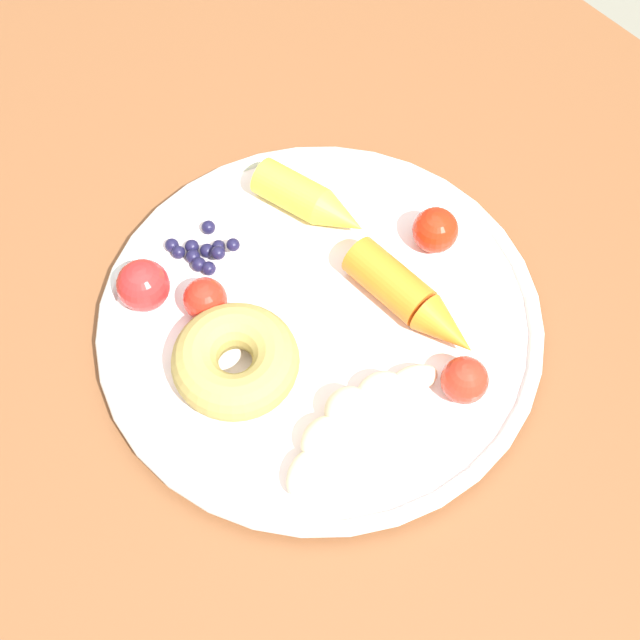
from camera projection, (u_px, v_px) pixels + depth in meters
name	position (u px, v px, depth m)	size (l,w,h in m)	color
ground_plane	(302.00, 605.00, 1.34)	(6.00, 6.00, 0.00)	gray
dining_table	(289.00, 418.00, 0.79)	(1.12, 0.97, 0.71)	brown
plate	(320.00, 322.00, 0.74)	(0.35, 0.35, 0.02)	silver
banana	(352.00, 414.00, 0.68)	(0.05, 0.15, 0.03)	beige
carrot_orange	(414.00, 302.00, 0.73)	(0.12, 0.04, 0.03)	orange
carrot_yellow	(311.00, 202.00, 0.78)	(0.10, 0.06, 0.03)	yellow
donut	(235.00, 361.00, 0.70)	(0.10, 0.10, 0.04)	#A89249
blueberry_pile	(202.00, 251.00, 0.76)	(0.05, 0.05, 0.02)	#191638
tomato_near	(205.00, 299.00, 0.73)	(0.03, 0.03, 0.03)	red
tomato_mid	(143.00, 285.00, 0.73)	(0.04, 0.04, 0.04)	red
tomato_far	(435.00, 230.00, 0.76)	(0.04, 0.04, 0.04)	red
tomato_extra	(465.00, 380.00, 0.69)	(0.04, 0.04, 0.04)	red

